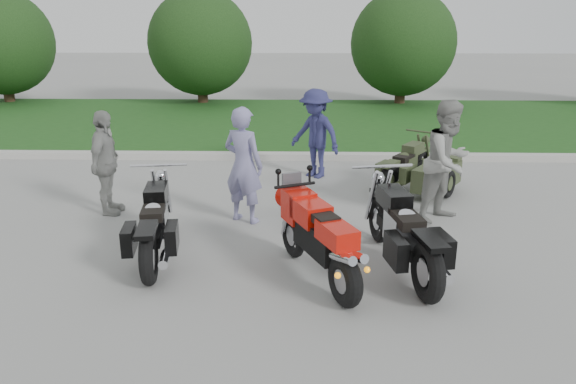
{
  "coord_description": "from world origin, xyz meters",
  "views": [
    {
      "loc": [
        0.52,
        -6.5,
        3.26
      ],
      "look_at": [
        0.34,
        1.1,
        0.8
      ],
      "focal_mm": 35.0,
      "sensor_mm": 36.0,
      "label": 1
    }
  ],
  "objects_px": {
    "cruiser_sidecar": "(423,173)",
    "person_stripe": "(243,165)",
    "sportbike_red": "(319,237)",
    "person_back": "(106,163)",
    "cruiser_left": "(155,227)",
    "cruiser_right": "(404,236)",
    "person_denim": "(315,134)",
    "person_grey": "(448,161)"
  },
  "relations": [
    {
      "from": "cruiser_right",
      "to": "cruiser_sidecar",
      "type": "distance_m",
      "value": 3.48
    },
    {
      "from": "sportbike_red",
      "to": "person_back",
      "type": "bearing_deg",
      "value": 120.8
    },
    {
      "from": "sportbike_red",
      "to": "person_back",
      "type": "relative_size",
      "value": 1.15
    },
    {
      "from": "person_stripe",
      "to": "sportbike_red",
      "type": "bearing_deg",
      "value": 145.63
    },
    {
      "from": "person_back",
      "to": "sportbike_red",
      "type": "bearing_deg",
      "value": -123.92
    },
    {
      "from": "cruiser_right",
      "to": "cruiser_sidecar",
      "type": "xyz_separation_m",
      "value": [
        0.93,
        3.35,
        -0.12
      ]
    },
    {
      "from": "cruiser_right",
      "to": "cruiser_left",
      "type": "bearing_deg",
      "value": 164.08
    },
    {
      "from": "cruiser_sidecar",
      "to": "person_stripe",
      "type": "distance_m",
      "value": 3.58
    },
    {
      "from": "cruiser_sidecar",
      "to": "person_grey",
      "type": "xyz_separation_m",
      "value": [
        0.07,
        -1.39,
        0.59
      ]
    },
    {
      "from": "sportbike_red",
      "to": "cruiser_sidecar",
      "type": "bearing_deg",
      "value": 36.32
    },
    {
      "from": "sportbike_red",
      "to": "person_back",
      "type": "distance_m",
      "value": 4.2
    },
    {
      "from": "person_grey",
      "to": "sportbike_red",
      "type": "bearing_deg",
      "value": -173.79
    },
    {
      "from": "cruiser_right",
      "to": "person_grey",
      "type": "xyz_separation_m",
      "value": [
        1.0,
        1.97,
        0.48
      ]
    },
    {
      "from": "cruiser_right",
      "to": "person_back",
      "type": "height_order",
      "value": "person_back"
    },
    {
      "from": "person_stripe",
      "to": "cruiser_sidecar",
      "type": "bearing_deg",
      "value": -126.96
    },
    {
      "from": "sportbike_red",
      "to": "cruiser_left",
      "type": "distance_m",
      "value": 2.28
    },
    {
      "from": "cruiser_left",
      "to": "cruiser_right",
      "type": "relative_size",
      "value": 0.94
    },
    {
      "from": "person_denim",
      "to": "person_back",
      "type": "height_order",
      "value": "person_denim"
    },
    {
      "from": "person_back",
      "to": "cruiser_right",
      "type": "bearing_deg",
      "value": -113.91
    },
    {
      "from": "cruiser_left",
      "to": "person_denim",
      "type": "xyz_separation_m",
      "value": [
        2.26,
        4.07,
        0.43
      ]
    },
    {
      "from": "cruiser_sidecar",
      "to": "person_back",
      "type": "xyz_separation_m",
      "value": [
        -5.49,
        -1.24,
        0.49
      ]
    },
    {
      "from": "person_grey",
      "to": "person_denim",
      "type": "xyz_separation_m",
      "value": [
        -2.05,
        2.43,
        -0.08
      ]
    },
    {
      "from": "cruiser_right",
      "to": "cruiser_sidecar",
      "type": "bearing_deg",
      "value": 64.01
    },
    {
      "from": "cruiser_left",
      "to": "person_back",
      "type": "height_order",
      "value": "person_back"
    },
    {
      "from": "cruiser_left",
      "to": "cruiser_right",
      "type": "bearing_deg",
      "value": -13.32
    },
    {
      "from": "cruiser_right",
      "to": "cruiser_sidecar",
      "type": "height_order",
      "value": "cruiser_right"
    },
    {
      "from": "sportbike_red",
      "to": "person_denim",
      "type": "relative_size",
      "value": 1.11
    },
    {
      "from": "cruiser_sidecar",
      "to": "person_denim",
      "type": "height_order",
      "value": "person_denim"
    },
    {
      "from": "cruiser_sidecar",
      "to": "person_stripe",
      "type": "height_order",
      "value": "person_stripe"
    },
    {
      "from": "person_stripe",
      "to": "person_denim",
      "type": "relative_size",
      "value": 1.04
    },
    {
      "from": "cruiser_sidecar",
      "to": "person_stripe",
      "type": "bearing_deg",
      "value": -120.18
    },
    {
      "from": "person_denim",
      "to": "cruiser_left",
      "type": "bearing_deg",
      "value": -79.65
    },
    {
      "from": "person_grey",
      "to": "person_denim",
      "type": "distance_m",
      "value": 3.18
    },
    {
      "from": "sportbike_red",
      "to": "person_back",
      "type": "xyz_separation_m",
      "value": [
        -3.44,
        2.4,
        0.28
      ]
    },
    {
      "from": "cruiser_right",
      "to": "person_denim",
      "type": "relative_size",
      "value": 1.41
    },
    {
      "from": "sportbike_red",
      "to": "person_grey",
      "type": "relative_size",
      "value": 1.02
    },
    {
      "from": "sportbike_red",
      "to": "cruiser_left",
      "type": "height_order",
      "value": "sportbike_red"
    },
    {
      "from": "sportbike_red",
      "to": "cruiser_left",
      "type": "xyz_separation_m",
      "value": [
        -2.2,
        0.6,
        -0.12
      ]
    },
    {
      "from": "cruiser_left",
      "to": "cruiser_sidecar",
      "type": "bearing_deg",
      "value": 27.72
    },
    {
      "from": "cruiser_left",
      "to": "cruiser_sidecar",
      "type": "height_order",
      "value": "cruiser_left"
    },
    {
      "from": "cruiser_right",
      "to": "person_back",
      "type": "bearing_deg",
      "value": 144.69
    },
    {
      "from": "cruiser_right",
      "to": "person_stripe",
      "type": "distance_m",
      "value": 2.92
    }
  ]
}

